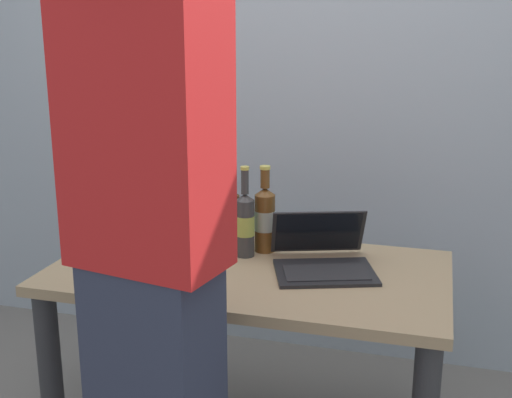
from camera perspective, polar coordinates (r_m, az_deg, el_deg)
desk at (r=2.36m, az=-0.59°, el=-8.89°), size 1.37×0.73×0.71m
laptop at (r=2.30m, az=5.78°, el=-5.09°), size 0.43×0.43×0.18m
beer_bottle_amber at (r=2.51m, az=-2.15°, el=-1.44°), size 0.07×0.07×0.30m
beer_bottle_dark at (r=2.43m, az=0.77°, el=-1.63°), size 0.08×0.08×0.32m
beer_bottle_brown at (r=2.43m, az=-3.18°, el=-1.99°), size 0.06×0.06×0.29m
beer_bottle_green at (r=2.38m, az=-0.96°, el=-2.08°), size 0.07×0.07×0.33m
person_figure at (r=1.73m, az=-9.19°, el=-4.50°), size 0.43×0.34×1.87m
coffee_mug at (r=2.53m, az=-10.30°, el=-3.04°), size 0.12×0.08×0.10m
back_wall at (r=3.01m, az=4.11°, el=10.59°), size 6.00×0.10×2.60m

